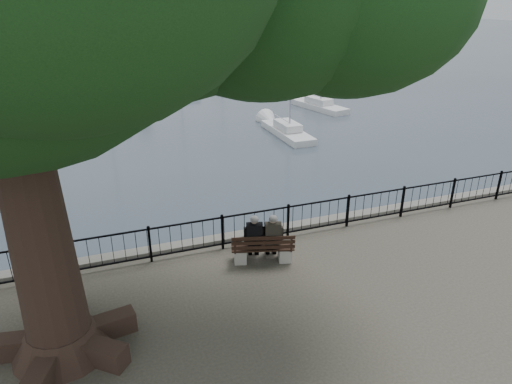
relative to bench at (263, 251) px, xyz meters
name	(u,v)px	position (x,y,z in m)	size (l,w,h in m)	color
harbor	(250,249)	(0.18, 1.52, -0.81)	(260.00, 260.00, 1.20)	#5E5B55
railing	(256,225)	(0.18, 1.02, 0.25)	(22.06, 0.06, 1.00)	black
bench	(263,251)	(0.00, 0.00, 0.00)	(1.74, 0.94, 0.88)	gray
person_left	(254,239)	(-0.19, 0.15, 0.33)	(0.53, 0.75, 1.39)	black
person_right	(272,238)	(0.28, 0.02, 0.33)	(0.53, 0.75, 1.39)	black
lion_monument	(136,45)	(2.18, 48.45, 0.90)	(5.98, 5.98, 8.82)	#5E5B55
sailboat_b	(108,118)	(-2.89, 20.54, -0.96)	(2.25, 5.91, 12.33)	silver
sailboat_c	(288,130)	(6.85, 13.97, -0.99)	(1.43, 4.96, 10.33)	silver
sailboat_d	(319,105)	(11.74, 19.53, -1.02)	(2.57, 5.25, 9.05)	silver
sailboat_f	(180,90)	(3.29, 28.27, -1.00)	(2.34, 5.55, 10.42)	silver
sailboat_g	(220,73)	(8.98, 35.92, -1.02)	(2.11, 5.72, 9.54)	silver
sailboat_h	(49,84)	(-7.13, 34.94, -0.93)	(2.69, 6.18, 13.51)	silver
far_shore	(244,16)	(25.72, 77.98, 2.69)	(30.00, 8.60, 9.18)	#38352D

